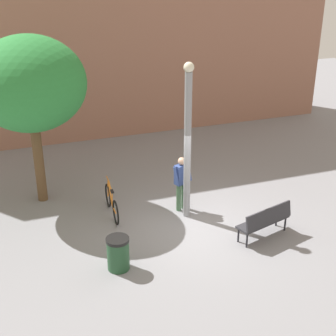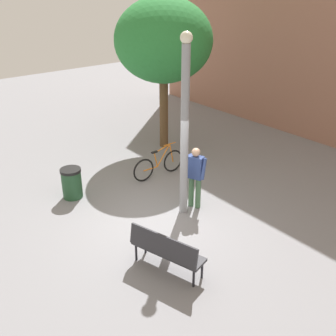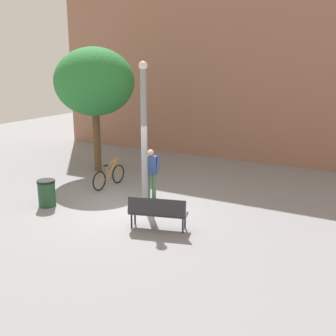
# 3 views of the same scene
# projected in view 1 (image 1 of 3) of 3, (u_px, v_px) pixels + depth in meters

# --- Properties ---
(ground_plane) EXTENTS (36.00, 36.00, 0.00)m
(ground_plane) POSITION_uv_depth(u_px,v_px,m) (194.00, 228.00, 13.73)
(ground_plane) COLOR gray
(building_facade) EXTENTS (18.21, 2.00, 9.19)m
(building_facade) POSITION_uv_depth(u_px,v_px,m) (113.00, 18.00, 19.35)
(building_facade) COLOR #9E6B56
(building_facade) RESTS_ON ground_plane
(lamppost) EXTENTS (0.28, 0.28, 4.48)m
(lamppost) POSITION_uv_depth(u_px,v_px,m) (188.00, 139.00, 13.40)
(lamppost) COLOR gray
(lamppost) RESTS_ON ground_plane
(person_by_lamppost) EXTENTS (0.63, 0.44, 1.67)m
(person_by_lamppost) POSITION_uv_depth(u_px,v_px,m) (181.00, 180.00, 14.31)
(person_by_lamppost) COLOR #47704C
(person_by_lamppost) RESTS_ON ground_plane
(park_bench) EXTENTS (1.67, 0.90, 0.92)m
(park_bench) POSITION_uv_depth(u_px,v_px,m) (265.00, 220.00, 13.06)
(park_bench) COLOR #2D2D33
(park_bench) RESTS_ON ground_plane
(plaza_tree) EXTENTS (3.19, 3.19, 5.02)m
(plaza_tree) POSITION_uv_depth(u_px,v_px,m) (30.00, 84.00, 13.78)
(plaza_tree) COLOR brown
(plaza_tree) RESTS_ON ground_plane
(bicycle_orange) EXTENTS (0.11, 1.81, 0.97)m
(bicycle_orange) POSITION_uv_depth(u_px,v_px,m) (112.00, 203.00, 14.26)
(bicycle_orange) COLOR black
(bicycle_orange) RESTS_ON ground_plane
(trash_bin) EXTENTS (0.56, 0.56, 0.85)m
(trash_bin) POSITION_uv_depth(u_px,v_px,m) (118.00, 253.00, 11.83)
(trash_bin) COLOR #234C2D
(trash_bin) RESTS_ON ground_plane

